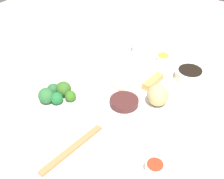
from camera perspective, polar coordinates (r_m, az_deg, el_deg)
The scene contains 20 objects.
tabletop at distance 1.04m, azimuth 2.35°, elevation -1.86°, with size 2.20×2.20×0.02m, color beige.
main_plate at distance 1.03m, azimuth 5.20°, elevation -1.20°, with size 0.30×0.30×0.02m, color white.
rice_scoop at distance 0.97m, azimuth 8.87°, elevation -1.12°, with size 0.07×0.07×0.07m, color tan.
spring_roll at distance 1.07m, azimuth 7.90°, elevation 1.52°, with size 0.10×0.03×0.02m, color tan.
crab_rangoon_wonton at distance 1.06m, azimuth 2.03°, elevation 1.23°, with size 0.07×0.07×0.01m, color beige.
stir_fry_heap at distance 0.97m, azimuth 2.36°, elevation -2.42°, with size 0.10×0.10×0.02m, color #492322.
broccoli_plate at distance 1.03m, azimuth -10.36°, elevation -2.06°, with size 0.20×0.20×0.01m, color white.
broccoli_floret_0 at distance 1.00m, azimuth -12.61°, elevation -1.17°, with size 0.05×0.05×0.05m, color #2E6D37.
broccoli_floret_1 at distance 1.02m, azimuth -9.38°, elevation 0.07°, with size 0.05×0.05×0.05m, color #366524.
broccoli_floret_2 at distance 0.99m, azimuth -10.66°, elevation -1.68°, with size 0.04×0.04×0.04m, color #206C35.
broccoli_floret_3 at distance 1.03m, azimuth -11.30°, elevation -0.02°, with size 0.04×0.04×0.04m, color #2B6037.
broccoli_floret_4 at distance 0.99m, azimuth -8.05°, elevation -1.27°, with size 0.04×0.04×0.04m, color #346C1C.
soy_sauce_bowl at distance 1.14m, azimuth 14.76°, elevation 2.70°, with size 0.11×0.11×0.04m, color white.
soy_sauce_bowl_liquid at distance 1.13m, azimuth 14.93°, elevation 3.64°, with size 0.09×0.09×0.00m, color black.
sauce_ramekin_sweet_and_sour at distance 0.81m, azimuth 8.26°, elevation -14.79°, with size 0.05×0.05×0.03m, color white.
sauce_ramekin_sweet_and_sour_liquid at distance 0.80m, azimuth 8.35°, elevation -14.15°, with size 0.04×0.04×0.00m, color red.
sauce_ramekin_hot_mustard at distance 1.24m, azimuth 9.82°, elevation 5.94°, with size 0.05×0.05×0.03m, color white.
sauce_ramekin_hot_mustard_liquid at distance 1.23m, azimuth 9.89°, elevation 6.52°, with size 0.04×0.04×0.00m, color yellow.
teacup at distance 1.29m, azimuth 5.24°, elevation 8.21°, with size 0.06×0.06×0.05m, color white.
chopsticks_pair at distance 0.86m, azimuth -7.70°, elevation -11.28°, with size 0.23×0.02×0.01m, color #A77D4A.
Camera 1 is at (-0.67, -0.45, 0.67)m, focal length 47.24 mm.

